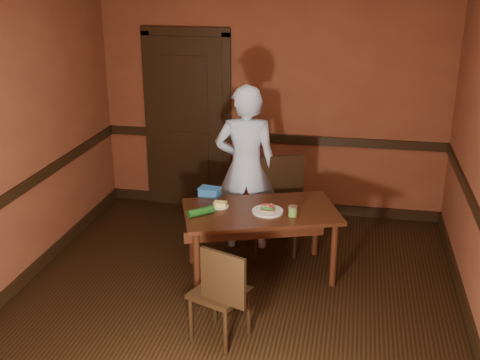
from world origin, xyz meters
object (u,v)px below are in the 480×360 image
at_px(chair_far, 272,207).
at_px(sandwich_plate, 268,210).
at_px(sauce_jar, 293,211).
at_px(food_tub, 210,192).
at_px(person, 246,168).
at_px(chair_near, 220,291).
at_px(cheese_saucer, 220,205).
at_px(dining_table, 260,242).

height_order(chair_far, sandwich_plate, chair_far).
xyz_separation_m(sauce_jar, food_tub, (-0.86, 0.34, -0.00)).
distance_m(person, sandwich_plate, 0.74).
height_order(chair_far, food_tub, chair_far).
distance_m(chair_near, sauce_jar, 1.15).
xyz_separation_m(chair_far, food_tub, (-0.59, -0.25, 0.22)).
bearing_deg(cheese_saucer, person, 77.31).
relative_size(chair_far, person, 0.57).
bearing_deg(sandwich_plate, person, 116.93).
distance_m(cheese_saucer, food_tub, 0.30).
relative_size(sauce_jar, food_tub, 0.43).
relative_size(person, sauce_jar, 17.73).
bearing_deg(chair_near, chair_far, -74.63).
height_order(dining_table, sauce_jar, sauce_jar).
bearing_deg(dining_table, cheese_saucer, 160.25).
distance_m(chair_near, sandwich_plate, 1.11).
xyz_separation_m(chair_far, person, (-0.29, 0.10, 0.37)).
xyz_separation_m(cheese_saucer, food_tub, (-0.16, 0.25, 0.02)).
bearing_deg(dining_table, person, 93.26).
xyz_separation_m(chair_near, sandwich_plate, (0.21, 1.06, 0.27)).
bearing_deg(sandwich_plate, dining_table, 151.71).
relative_size(dining_table, sauce_jar, 14.60).
bearing_deg(food_tub, sauce_jar, -12.33).
distance_m(chair_far, sandwich_plate, 0.57).
bearing_deg(sauce_jar, sandwich_plate, 169.31).
xyz_separation_m(sandwich_plate, food_tub, (-0.62, 0.29, 0.02)).
distance_m(person, cheese_saucer, 0.64).
distance_m(dining_table, sauce_jar, 0.50).
height_order(chair_near, person, person).
bearing_deg(sandwich_plate, cheese_saucer, 174.94).
distance_m(person, sauce_jar, 0.90).
bearing_deg(chair_far, chair_near, -116.73).
height_order(person, cheese_saucer, person).
xyz_separation_m(chair_near, sauce_jar, (0.45, 1.01, 0.29)).
xyz_separation_m(person, sandwich_plate, (0.32, -0.64, -0.18)).
xyz_separation_m(sandwich_plate, sauce_jar, (0.24, -0.04, 0.03)).
relative_size(chair_near, cheese_saucer, 5.25).
relative_size(dining_table, chair_far, 1.44).
bearing_deg(sandwich_plate, food_tub, 154.83).
bearing_deg(sauce_jar, chair_near, -113.97).
distance_m(dining_table, sandwich_plate, 0.36).
relative_size(sandwich_plate, food_tub, 1.27).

